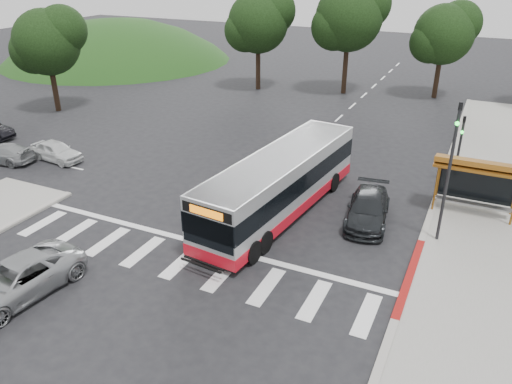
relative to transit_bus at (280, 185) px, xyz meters
The scene contains 19 objects.
ground 2.74m from the transit_bus, 154.25° to the right, with size 140.00×140.00×0.00m, color black.
sidewalk_east 11.49m from the transit_bus, 38.05° to the left, with size 4.00×40.00×0.12m, color gray.
curb_east 10.00m from the transit_bus, 45.21° to the left, with size 0.30×40.00×0.15m, color #9E9991.
curb_east_red 7.72m from the transit_bus, 23.14° to the right, with size 0.32×6.00×0.15m, color maroon.
hillside_nw 44.75m from the transit_bus, 139.54° to the left, with size 44.00×44.00×10.00m, color #1B4215.
crosswalk_ladder 6.50m from the transit_bus, 108.75° to the right, with size 18.00×2.60×0.01m, color silver.
bus_shelter 9.72m from the transit_bus, 25.19° to the left, with size 4.20×1.60×2.86m.
traffic_signal_ne_tall 7.94m from the transit_bus, ahead, with size 0.18×0.37×6.50m.
traffic_signal_ne_short 10.70m from the transit_bus, 44.78° to the left, with size 0.18×0.37×4.00m.
tree_north_a 25.96m from the transit_bus, 98.94° to the left, with size 6.60×6.15×10.17m.
tree_north_b 27.69m from the transit_bus, 81.51° to the left, with size 5.72×5.33×8.43m.
tree_north_c 26.42m from the transit_bus, 117.37° to the left, with size 6.16×5.74×9.30m.
tree_west_a 25.95m from the transit_bus, 159.24° to the left, with size 5.72×5.33×8.43m.
transit_bus is the anchor object (origin of this frame).
pedestrian 4.35m from the transit_bus, 125.85° to the right, with size 0.63×0.42×1.74m, color white.
dark_sedan 4.43m from the transit_bus, 13.50° to the left, with size 1.91×4.69×1.36m, color black.
silver_suv_south 12.35m from the transit_bus, 121.31° to the right, with size 2.40×5.20×1.45m, color #A5A8AA.
west_car_white 15.61m from the transit_bus, behind, with size 1.49×3.71×1.26m, color silver.
west_car_silver 18.45m from the transit_bus, behind, with size 1.66×4.09×1.19m, color #939697.
Camera 1 is at (10.55, -19.79, 11.84)m, focal length 35.00 mm.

